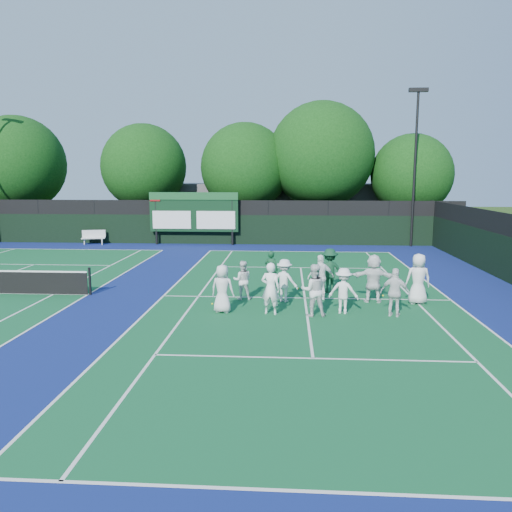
{
  "coord_description": "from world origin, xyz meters",
  "views": [
    {
      "loc": [
        -0.68,
        -17.66,
        4.64
      ],
      "look_at": [
        -2.0,
        3.0,
        1.3
      ],
      "focal_mm": 35.0,
      "sensor_mm": 36.0,
      "label": 1
    }
  ],
  "objects": [
    {
      "name": "player_back_2",
      "position": [
        0.58,
        0.84,
        0.86
      ],
      "size": [
        1.07,
        0.61,
        1.72
      ],
      "primitive_type": "imported",
      "rotation": [
        0.0,
        0.0,
        3.33
      ],
      "color": "white",
      "rests_on": "ground"
    },
    {
      "name": "tree_b",
      "position": [
        -11.29,
        19.58,
        5.15
      ],
      "size": [
        6.3,
        6.3,
        8.47
      ],
      "color": "black",
      "rests_on": "ground"
    },
    {
      "name": "player_front_2",
      "position": [
        0.2,
        -1.41,
        0.88
      ],
      "size": [
        0.91,
        0.73,
        1.76
      ],
      "primitive_type": "imported",
      "rotation": [
        0.0,
        0.0,
        3.22
      ],
      "color": "silver",
      "rests_on": "ground"
    },
    {
      "name": "player_back_4",
      "position": [
        4.08,
        0.45,
        0.93
      ],
      "size": [
        0.93,
        0.63,
        1.86
      ],
      "primitive_type": "imported",
      "rotation": [
        0.0,
        0.0,
        3.18
      ],
      "color": "silver",
      "rests_on": "ground"
    },
    {
      "name": "player_front_4",
      "position": [
        2.89,
        -1.32,
        0.82
      ],
      "size": [
        1.04,
        0.7,
        1.64
      ],
      "primitive_type": "imported",
      "rotation": [
        0.0,
        0.0,
        2.79
      ],
      "color": "silver",
      "rests_on": "ground"
    },
    {
      "name": "coach_right",
      "position": [
        1.01,
        2.06,
        0.89
      ],
      "size": [
        1.24,
        0.83,
        1.78
      ],
      "primitive_type": "imported",
      "rotation": [
        0.0,
        0.0,
        3.29
      ],
      "color": "#0F3820",
      "rests_on": "ground"
    },
    {
      "name": "tennis_ball_5",
      "position": [
        3.05,
        1.5,
        0.03
      ],
      "size": [
        0.07,
        0.07,
        0.07
      ],
      "primitive_type": "sphere",
      "color": "yellow",
      "rests_on": "ground"
    },
    {
      "name": "back_fence",
      "position": [
        -6.0,
        16.0,
        1.36
      ],
      "size": [
        34.0,
        0.08,
        3.0
      ],
      "color": "black",
      "rests_on": "ground"
    },
    {
      "name": "tennis_ball_1",
      "position": [
        0.5,
        3.68,
        0.03
      ],
      "size": [
        0.07,
        0.07,
        0.07
      ],
      "primitive_type": "sphere",
      "color": "yellow",
      "rests_on": "ground"
    },
    {
      "name": "court_apron",
      "position": [
        -6.0,
        1.0,
        0.0
      ],
      "size": [
        34.0,
        32.0,
        0.01
      ],
      "primitive_type": "cube",
      "color": "navy",
      "rests_on": "ground"
    },
    {
      "name": "light_pole_right",
      "position": [
        7.5,
        15.7,
        6.3
      ],
      "size": [
        1.2,
        0.3,
        10.12
      ],
      "color": "black",
      "rests_on": "ground"
    },
    {
      "name": "tennis_ball_3",
      "position": [
        -3.39,
        -0.17,
        0.03
      ],
      "size": [
        0.07,
        0.07,
        0.07
      ],
      "primitive_type": "sphere",
      "color": "yellow",
      "rests_on": "ground"
    },
    {
      "name": "near_court",
      "position": [
        0.0,
        1.0,
        0.01
      ],
      "size": [
        11.05,
        23.85,
        0.01
      ],
      "color": "#105029",
      "rests_on": "ground"
    },
    {
      "name": "tree_d",
      "position": [
        1.87,
        19.58,
        5.93
      ],
      "size": [
        7.66,
        7.66,
        9.96
      ],
      "color": "black",
      "rests_on": "ground"
    },
    {
      "name": "player_back_0",
      "position": [
        -2.37,
        0.7,
        0.74
      ],
      "size": [
        0.76,
        0.61,
        1.48
      ],
      "primitive_type": "imported",
      "rotation": [
        0.0,
        0.0,
        3.21
      ],
      "color": "silver",
      "rests_on": "ground"
    },
    {
      "name": "player_front_0",
      "position": [
        -2.88,
        -1.16,
        0.83
      ],
      "size": [
        0.91,
        0.69,
        1.66
      ],
      "primitive_type": "imported",
      "rotation": [
        0.0,
        0.0,
        2.92
      ],
      "color": "silver",
      "rests_on": "ground"
    },
    {
      "name": "player_front_3",
      "position": [
        1.23,
        -1.03,
        0.78
      ],
      "size": [
        1.14,
        0.85,
        1.57
      ],
      "primitive_type": "imported",
      "rotation": [
        0.0,
        0.0,
        2.85
      ],
      "color": "white",
      "rests_on": "ground"
    },
    {
      "name": "player_back_3",
      "position": [
        2.5,
        0.58,
        0.9
      ],
      "size": [
        1.72,
        0.73,
        1.8
      ],
      "primitive_type": "imported",
      "rotation": [
        0.0,
        0.0,
        3.02
      ],
      "color": "white",
      "rests_on": "ground"
    },
    {
      "name": "clubhouse",
      "position": [
        -2.0,
        24.0,
        2.0
      ],
      "size": [
        18.0,
        6.0,
        4.0
      ],
      "primitive_type": "cube",
      "color": "#545459",
      "rests_on": "ground"
    },
    {
      "name": "tree_c",
      "position": [
        -3.71,
        19.58,
        5.07
      ],
      "size": [
        6.52,
        6.52,
        8.51
      ],
      "color": "black",
      "rests_on": "ground"
    },
    {
      "name": "tree_a",
      "position": [
        -21.06,
        19.58,
        5.35
      ],
      "size": [
        7.19,
        7.19,
        9.13
      ],
      "color": "black",
      "rests_on": "ground"
    },
    {
      "name": "tree_e",
      "position": [
        8.39,
        19.58,
        4.56
      ],
      "size": [
        5.86,
        5.86,
        7.65
      ],
      "color": "black",
      "rests_on": "ground"
    },
    {
      "name": "scoreboard",
      "position": [
        -7.01,
        15.59,
        2.19
      ],
      "size": [
        6.0,
        0.21,
        3.55
      ],
      "color": "black",
      "rests_on": "ground"
    },
    {
      "name": "bench",
      "position": [
        -13.92,
        15.37,
        0.52
      ],
      "size": [
        1.59,
        0.79,
        0.97
      ],
      "color": "silver",
      "rests_on": "ground"
    },
    {
      "name": "coach_left",
      "position": [
        -1.35,
        2.64,
        0.79
      ],
      "size": [
        0.67,
        0.55,
        1.59
      ],
      "primitive_type": "imported",
      "rotation": [
        0.0,
        0.0,
        2.8
      ],
      "color": "#103A20",
      "rests_on": "ground"
    },
    {
      "name": "ground",
      "position": [
        0.0,
        0.0,
        0.0
      ],
      "size": [
        120.0,
        120.0,
        0.0
      ],
      "primitive_type": "plane",
      "color": "#1F3A0F",
      "rests_on": "ground"
    },
    {
      "name": "player_back_1",
      "position": [
        -0.78,
        0.44,
        0.8
      ],
      "size": [
        1.19,
        0.95,
        1.6
      ],
      "primitive_type": "imported",
      "rotation": [
        0.0,
        0.0,
        2.75
      ],
      "color": "silver",
      "rests_on": "ground"
    },
    {
      "name": "tennis_ball_4",
      "position": [
        -0.22,
        2.53,
        0.03
      ],
      "size": [
        0.07,
        0.07,
        0.07
      ],
      "primitive_type": "sphere",
      "color": "yellow",
      "rests_on": "ground"
    },
    {
      "name": "player_front_1",
      "position": [
        -1.23,
        -1.3,
        0.89
      ],
      "size": [
        0.73,
        0.56,
        1.78
      ],
      "primitive_type": "imported",
      "rotation": [
        0.0,
        0.0,
        2.92
      ],
      "color": "white",
      "rests_on": "ground"
    }
  ]
}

